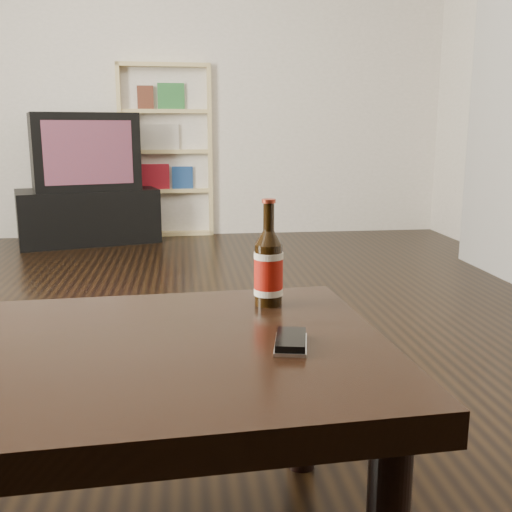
{
  "coord_description": "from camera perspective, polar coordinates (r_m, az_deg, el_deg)",
  "views": [
    {
      "loc": [
        0.31,
        -2.07,
        0.89
      ],
      "look_at": [
        0.47,
        -0.7,
        0.6
      ],
      "focal_mm": 42.0,
      "sensor_mm": 36.0,
      "label": 1
    }
  ],
  "objects": [
    {
      "name": "phone",
      "position": [
        1.18,
        3.34,
        -8.15
      ],
      "size": [
        0.09,
        0.13,
        0.02
      ],
      "rotation": [
        0.0,
        0.0,
        -0.21
      ],
      "color": "silver",
      "rests_on": "coffee_table"
    },
    {
      "name": "beer_bottle",
      "position": [
        1.42,
        1.2,
        -1.17
      ],
      "size": [
        0.09,
        0.09,
        0.25
      ],
      "rotation": [
        0.0,
        0.0,
        -0.36
      ],
      "color": "black",
      "rests_on": "coffee_table"
    },
    {
      "name": "tv_stand",
      "position": [
        4.93,
        -15.7,
        3.72
      ],
      "size": [
        1.15,
        0.79,
        0.42
      ],
      "primitive_type": "cube",
      "rotation": [
        0.0,
        0.0,
        0.28
      ],
      "color": "black",
      "rests_on": "floor"
    },
    {
      "name": "bookshelf",
      "position": [
        5.19,
        -8.71,
        10.18
      ],
      "size": [
        0.77,
        0.37,
        1.4
      ],
      "rotation": [
        0.0,
        0.0,
        0.04
      ],
      "color": "tan",
      "rests_on": "floor"
    },
    {
      "name": "floor",
      "position": [
        2.27,
        -14.43,
        -11.51
      ],
      "size": [
        5.0,
        6.0,
        0.01
      ],
      "primitive_type": "cube",
      "color": "black",
      "rests_on": "ground"
    },
    {
      "name": "coffee_table",
      "position": [
        1.24,
        -17.66,
        -11.3
      ],
      "size": [
        1.31,
        0.81,
        0.48
      ],
      "rotation": [
        0.0,
        0.0,
        0.06
      ],
      "color": "black",
      "rests_on": "floor"
    },
    {
      "name": "tv",
      "position": [
        4.88,
        -16.04,
        9.55
      ],
      "size": [
        0.88,
        0.68,
        0.58
      ],
      "rotation": [
        0.0,
        0.0,
        0.28
      ],
      "color": "black",
      "rests_on": "tv_stand"
    },
    {
      "name": "wall_back",
      "position": [
        5.11,
        -10.85,
        17.07
      ],
      "size": [
        5.0,
        0.02,
        2.7
      ],
      "primitive_type": "cube",
      "color": "beige",
      "rests_on": "ground"
    }
  ]
}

